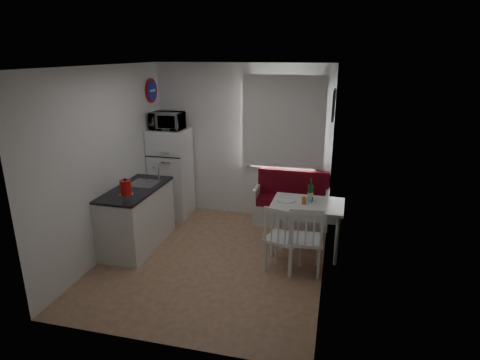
# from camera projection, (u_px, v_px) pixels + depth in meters

# --- Properties ---
(floor) EXTENTS (3.00, 3.50, 0.02)m
(floor) POSITION_uv_depth(u_px,v_px,m) (213.00, 259.00, 5.59)
(floor) COLOR #8C644A
(floor) RESTS_ON ground
(ceiling) EXTENTS (3.00, 3.50, 0.02)m
(ceiling) POSITION_uv_depth(u_px,v_px,m) (209.00, 66.00, 4.80)
(ceiling) COLOR white
(ceiling) RESTS_ON wall_back
(wall_back) EXTENTS (3.00, 0.02, 2.60)m
(wall_back) POSITION_uv_depth(u_px,v_px,m) (242.00, 142.00, 6.81)
(wall_back) COLOR white
(wall_back) RESTS_ON floor
(wall_front) EXTENTS (3.00, 0.02, 2.60)m
(wall_front) POSITION_uv_depth(u_px,v_px,m) (151.00, 223.00, 3.58)
(wall_front) COLOR white
(wall_front) RESTS_ON floor
(wall_left) EXTENTS (0.02, 3.50, 2.60)m
(wall_left) POSITION_uv_depth(u_px,v_px,m) (108.00, 163.00, 5.54)
(wall_left) COLOR white
(wall_left) RESTS_ON floor
(wall_right) EXTENTS (0.02, 3.50, 2.60)m
(wall_right) POSITION_uv_depth(u_px,v_px,m) (329.00, 178.00, 4.85)
(wall_right) COLOR white
(wall_right) RESTS_ON floor
(window) EXTENTS (1.22, 0.06, 1.47)m
(window) POSITION_uv_depth(u_px,v_px,m) (284.00, 125.00, 6.52)
(window) COLOR silver
(window) RESTS_ON wall_back
(curtain) EXTENTS (1.35, 0.02, 1.50)m
(curtain) POSITION_uv_depth(u_px,v_px,m) (283.00, 123.00, 6.44)
(curtain) COLOR white
(curtain) RESTS_ON wall_back
(kitchen_counter) EXTENTS (0.62, 1.32, 1.16)m
(kitchen_counter) POSITION_uv_depth(u_px,v_px,m) (137.00, 217.00, 5.87)
(kitchen_counter) COLOR silver
(kitchen_counter) RESTS_ON floor
(wall_sign) EXTENTS (0.03, 0.40, 0.40)m
(wall_sign) POSITION_uv_depth(u_px,v_px,m) (152.00, 91.00, 6.61)
(wall_sign) COLOR #182195
(wall_sign) RESTS_ON wall_left
(picture_frame) EXTENTS (0.04, 0.52, 0.42)m
(picture_frame) POSITION_uv_depth(u_px,v_px,m) (333.00, 105.00, 5.64)
(picture_frame) COLOR black
(picture_frame) RESTS_ON wall_right
(bench) EXTENTS (1.24, 0.48, 0.88)m
(bench) POSITION_uv_depth(u_px,v_px,m) (291.00, 207.00, 6.69)
(bench) COLOR silver
(bench) RESTS_ON floor
(dining_table) EXTENTS (1.01, 0.72, 0.74)m
(dining_table) POSITION_uv_depth(u_px,v_px,m) (307.00, 209.00, 5.63)
(dining_table) COLOR silver
(dining_table) RESTS_ON floor
(chair_left) EXTENTS (0.52, 0.51, 0.49)m
(chair_left) POSITION_uv_depth(u_px,v_px,m) (283.00, 233.00, 5.10)
(chair_left) COLOR silver
(chair_left) RESTS_ON floor
(chair_right) EXTENTS (0.49, 0.47, 0.51)m
(chair_right) POSITION_uv_depth(u_px,v_px,m) (305.00, 233.00, 5.03)
(chair_right) COLOR silver
(chair_right) RESTS_ON floor
(fridge) EXTENTS (0.61, 0.61, 1.53)m
(fridge) POSITION_uv_depth(u_px,v_px,m) (171.00, 173.00, 6.92)
(fridge) COLOR white
(fridge) RESTS_ON floor
(microwave) EXTENTS (0.52, 0.35, 0.29)m
(microwave) POSITION_uv_depth(u_px,v_px,m) (167.00, 121.00, 6.60)
(microwave) COLOR white
(microwave) RESTS_ON fridge
(kettle) EXTENTS (0.18, 0.18, 0.24)m
(kettle) POSITION_uv_depth(u_px,v_px,m) (126.00, 188.00, 5.38)
(kettle) COLOR red
(kettle) RESTS_ON kitchen_counter
(wine_bottle) EXTENTS (0.08, 0.08, 0.32)m
(wine_bottle) POSITION_uv_depth(u_px,v_px,m) (311.00, 190.00, 5.64)
(wine_bottle) COLOR #133C1C
(wine_bottle) RESTS_ON dining_table
(drinking_glass_orange) EXTENTS (0.06, 0.06, 0.10)m
(drinking_glass_orange) POSITION_uv_depth(u_px,v_px,m) (304.00, 200.00, 5.55)
(drinking_glass_orange) COLOR #C96121
(drinking_glass_orange) RESTS_ON dining_table
(drinking_glass_blue) EXTENTS (0.06, 0.06, 0.10)m
(drinking_glass_blue) POSITION_uv_depth(u_px,v_px,m) (310.00, 199.00, 5.63)
(drinking_glass_blue) COLOR #8ED0F2
(drinking_glass_blue) RESTS_ON dining_table
(plate) EXTENTS (0.26, 0.26, 0.02)m
(plate) POSITION_uv_depth(u_px,v_px,m) (287.00, 200.00, 5.69)
(plate) COLOR white
(plate) RESTS_ON dining_table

